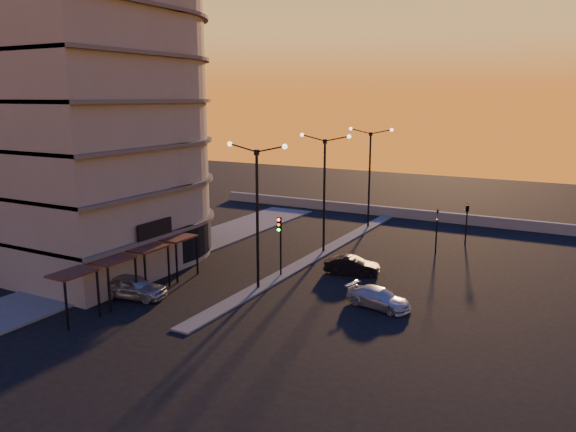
# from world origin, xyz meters

# --- Properties ---
(ground) EXTENTS (120.00, 120.00, 0.00)m
(ground) POSITION_xyz_m (0.00, 0.00, 0.00)
(ground) COLOR black
(ground) RESTS_ON ground
(sidewalk_west) EXTENTS (5.00, 40.00, 0.12)m
(sidewalk_west) POSITION_xyz_m (-10.50, 4.00, 0.06)
(sidewalk_west) COLOR #4D4D4B
(sidewalk_west) RESTS_ON ground
(median) EXTENTS (1.20, 36.00, 0.12)m
(median) POSITION_xyz_m (0.00, 10.00, 0.06)
(median) COLOR #4D4D4B
(median) RESTS_ON ground
(parapet) EXTENTS (44.00, 0.50, 1.00)m
(parapet) POSITION_xyz_m (2.00, 26.00, 0.50)
(parapet) COLOR slate
(parapet) RESTS_ON ground
(building) EXTENTS (14.35, 17.08, 25.00)m
(building) POSITION_xyz_m (-14.00, 0.03, 11.91)
(building) COLOR slate
(building) RESTS_ON ground
(streetlamp_near) EXTENTS (4.32, 0.32, 9.51)m
(streetlamp_near) POSITION_xyz_m (0.00, 0.00, 5.59)
(streetlamp_near) COLOR black
(streetlamp_near) RESTS_ON ground
(streetlamp_mid) EXTENTS (4.32, 0.32, 9.51)m
(streetlamp_mid) POSITION_xyz_m (0.00, 10.00, 5.59)
(streetlamp_mid) COLOR black
(streetlamp_mid) RESTS_ON ground
(streetlamp_far) EXTENTS (4.32, 0.32, 9.51)m
(streetlamp_far) POSITION_xyz_m (0.00, 20.00, 5.59)
(streetlamp_far) COLOR black
(streetlamp_far) RESTS_ON ground
(traffic_light_main) EXTENTS (0.28, 0.44, 4.25)m
(traffic_light_main) POSITION_xyz_m (0.00, 2.87, 2.89)
(traffic_light_main) COLOR black
(traffic_light_main) RESTS_ON ground
(signal_east_a) EXTENTS (0.13, 0.16, 3.60)m
(signal_east_a) POSITION_xyz_m (8.00, 14.00, 1.93)
(signal_east_a) COLOR black
(signal_east_a) RESTS_ON ground
(signal_east_b) EXTENTS (0.42, 1.99, 3.60)m
(signal_east_b) POSITION_xyz_m (9.50, 18.00, 3.10)
(signal_east_b) COLOR black
(signal_east_b) RESTS_ON ground
(car_hatchback) EXTENTS (4.57, 2.55, 1.47)m
(car_hatchback) POSITION_xyz_m (-5.97, -5.16, 0.73)
(car_hatchback) COLOR #9DA0A4
(car_hatchback) RESTS_ON ground
(car_sedan) EXTENTS (4.02, 2.15, 1.26)m
(car_sedan) POSITION_xyz_m (4.14, 5.87, 0.63)
(car_sedan) COLOR black
(car_sedan) RESTS_ON ground
(car_wagon) EXTENTS (4.29, 2.48, 1.17)m
(car_wagon) POSITION_xyz_m (8.00, 0.66, 0.58)
(car_wagon) COLOR #B3B7BC
(car_wagon) RESTS_ON ground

